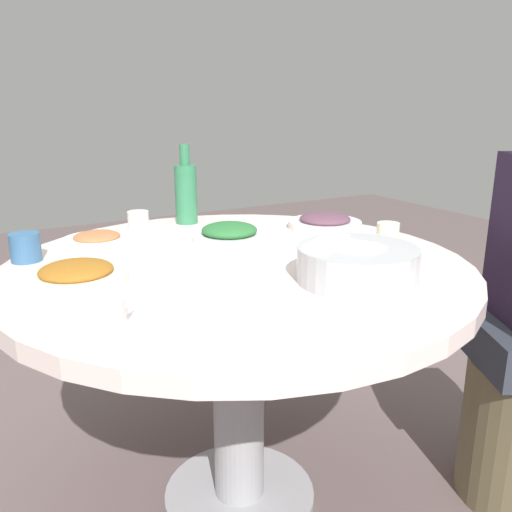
{
  "coord_description": "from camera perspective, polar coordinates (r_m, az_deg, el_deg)",
  "views": [
    {
      "loc": [
        0.62,
        1.19,
        1.15
      ],
      "look_at": [
        0.02,
        0.14,
        0.8
      ],
      "focal_mm": 37.6,
      "sensor_mm": 36.0,
      "label": 1
    }
  ],
  "objects": [
    {
      "name": "dish_greens",
      "position": [
        1.62,
        -2.85,
        2.47
      ],
      "size": [
        0.22,
        0.22,
        0.05
      ],
      "color": "silver",
      "rests_on": "round_dining_table"
    },
    {
      "name": "green_bottle",
      "position": [
        1.85,
        -7.47,
        6.79
      ],
      "size": [
        0.07,
        0.07,
        0.27
      ],
      "color": "#2F764D",
      "rests_on": "round_dining_table"
    },
    {
      "name": "tea_cup_far",
      "position": [
        1.8,
        -12.41,
        3.75
      ],
      "size": [
        0.07,
        0.07,
        0.06
      ],
      "primitive_type": "cylinder",
      "color": "silver",
      "rests_on": "round_dining_table"
    },
    {
      "name": "dish_tofu_braise",
      "position": [
        1.64,
        -16.54,
        1.72
      ],
      "size": [
        0.2,
        0.2,
        0.04
      ],
      "color": "white",
      "rests_on": "round_dining_table"
    },
    {
      "name": "soup_bowl",
      "position": [
        1.06,
        -7.37,
        -4.82
      ],
      "size": [
        0.26,
        0.25,
        0.06
      ],
      "color": "silver",
      "rests_on": "round_dining_table"
    },
    {
      "name": "round_dining_table",
      "position": [
        1.45,
        -1.96,
        -5.64
      ],
      "size": [
        1.22,
        1.22,
        0.74
      ],
      "color": "#99999E",
      "rests_on": "ground"
    },
    {
      "name": "rice_bowl",
      "position": [
        1.26,
        10.7,
        -0.78
      ],
      "size": [
        0.28,
        0.28,
        0.09
      ],
      "color": "#B2B5BA",
      "rests_on": "round_dining_table"
    },
    {
      "name": "dish_stirfry",
      "position": [
        1.3,
        -18.55,
        -1.86
      ],
      "size": [
        0.24,
        0.24,
        0.05
      ],
      "color": "silver",
      "rests_on": "round_dining_table"
    },
    {
      "name": "ground",
      "position": [
        1.77,
        -1.76,
        -24.37
      ],
      "size": [
        8.0,
        8.0,
        0.0
      ],
      "primitive_type": "plane",
      "color": "#5E4F4E"
    },
    {
      "name": "dish_eggplant",
      "position": [
        1.79,
        7.34,
        3.61
      ],
      "size": [
        0.24,
        0.24,
        0.05
      ],
      "color": "silver",
      "rests_on": "round_dining_table"
    },
    {
      "name": "tea_cup_near",
      "position": [
        1.58,
        13.83,
        2.19
      ],
      "size": [
        0.06,
        0.06,
        0.07
      ],
      "primitive_type": "cylinder",
      "color": "beige",
      "rests_on": "round_dining_table"
    },
    {
      "name": "tea_cup_side",
      "position": [
        1.52,
        -23.33,
        0.85
      ],
      "size": [
        0.08,
        0.08,
        0.07
      ],
      "primitive_type": "cylinder",
      "color": "#335E8A",
      "rests_on": "round_dining_table"
    }
  ]
}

